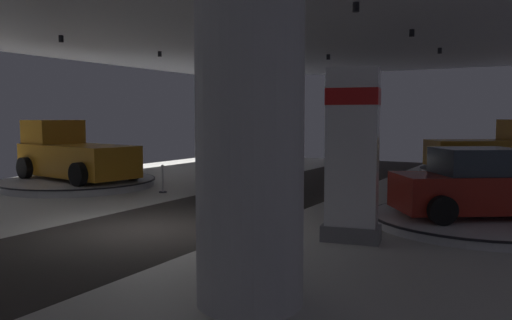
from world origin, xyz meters
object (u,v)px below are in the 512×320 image
(pickup_truck_mid_left, at_px, (73,155))
(display_platform_mid_left, at_px, (78,182))
(display_platform_deep_right, at_px, (487,172))
(visitor_walking_near, at_px, (274,164))
(column_right, at_px, (250,115))
(display_platform_mid_right, at_px, (480,220))
(display_car_mid_right, at_px, (480,186))
(visitor_walking_far, at_px, (234,181))
(brand_sign_pylon, at_px, (352,152))
(column_left, at_px, (223,116))
(pickup_truck_deep_right, at_px, (494,149))

(pickup_truck_mid_left, bearing_deg, display_platform_mid_left, -8.80)
(display_platform_deep_right, bearing_deg, visitor_walking_near, -128.10)
(display_platform_deep_right, height_order, visitor_walking_near, visitor_walking_near)
(column_right, height_order, display_platform_mid_right, column_right)
(display_car_mid_right, distance_m, display_platform_deep_right, 12.23)
(display_platform_deep_right, relative_size, visitor_walking_far, 3.84)
(brand_sign_pylon, relative_size, pickup_truck_mid_left, 0.68)
(display_platform_mid_right, height_order, visitor_walking_near, visitor_walking_near)
(display_car_mid_right, relative_size, display_platform_mid_left, 0.76)
(brand_sign_pylon, distance_m, display_platform_deep_right, 15.43)
(display_platform_mid_left, bearing_deg, visitor_walking_far, -11.31)
(column_left, xyz_separation_m, display_car_mid_right, (11.12, -5.34, -1.74))
(brand_sign_pylon, relative_size, display_platform_deep_right, 0.62)
(display_platform_mid_right, relative_size, display_platform_deep_right, 0.89)
(column_right, distance_m, display_platform_mid_right, 8.25)
(pickup_truck_mid_left, bearing_deg, display_car_mid_right, -0.66)
(column_left, distance_m, display_car_mid_right, 12.46)
(display_platform_mid_left, bearing_deg, display_platform_mid_right, -0.42)
(display_platform_deep_right, bearing_deg, visitor_walking_far, -111.34)
(column_right, bearing_deg, visitor_walking_near, 115.75)
(column_right, distance_m, pickup_truck_mid_left, 14.71)
(display_platform_mid_right, xyz_separation_m, visitor_walking_far, (-6.33, -1.53, 0.77))
(column_right, bearing_deg, pickup_truck_deep_right, 85.26)
(display_platform_deep_right, distance_m, visitor_walking_near, 10.89)
(display_platform_mid_left, relative_size, pickup_truck_mid_left, 1.07)
(display_platform_mid_left, bearing_deg, display_car_mid_right, -0.48)
(column_right, distance_m, visitor_walking_near, 12.42)
(brand_sign_pylon, distance_m, display_car_mid_right, 3.97)
(display_platform_deep_right, bearing_deg, display_platform_mid_right, -85.35)
(display_car_mid_right, distance_m, pickup_truck_deep_right, 12.35)
(display_platform_mid_left, bearing_deg, display_platform_deep_right, 41.64)
(display_platform_deep_right, relative_size, pickup_truck_deep_right, 1.09)
(display_platform_mid_left, height_order, pickup_truck_mid_left, pickup_truck_mid_left)
(display_platform_deep_right, bearing_deg, column_right, -93.99)
(display_car_mid_right, height_order, visitor_walking_near, display_car_mid_right)
(column_left, bearing_deg, brand_sign_pylon, -43.70)
(display_platform_mid_left, bearing_deg, column_left, 57.10)
(display_platform_mid_left, distance_m, visitor_walking_near, 7.71)
(pickup_truck_deep_right, height_order, pickup_truck_mid_left, pickup_truck_deep_right)
(column_right, distance_m, visitor_walking_far, 7.37)
(column_left, bearing_deg, pickup_truck_mid_left, -125.54)
(column_left, relative_size, pickup_truck_mid_left, 0.99)
(display_platform_mid_right, relative_size, visitor_walking_near, 3.41)
(display_car_mid_right, xyz_separation_m, display_platform_mid_left, (-14.50, 0.12, -0.85))
(display_car_mid_right, bearing_deg, display_platform_deep_right, 94.53)
(column_left, bearing_deg, column_right, -55.49)
(visitor_walking_near, bearing_deg, column_right, -64.25)
(brand_sign_pylon, relative_size, visitor_walking_near, 2.37)
(column_right, xyz_separation_m, pickup_truck_mid_left, (-12.49, 7.62, -1.52))
(visitor_walking_far, bearing_deg, brand_sign_pylon, -21.59)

